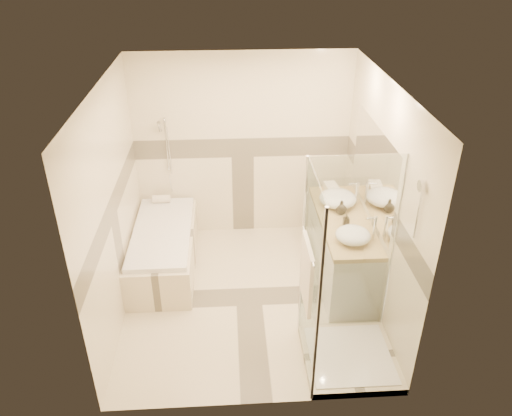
{
  "coord_description": "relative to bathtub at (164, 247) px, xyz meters",
  "views": [
    {
      "loc": [
        -0.2,
        -4.56,
        3.79
      ],
      "look_at": [
        0.1,
        0.25,
        1.05
      ],
      "focal_mm": 35.0,
      "sensor_mm": 36.0,
      "label": 1
    }
  ],
  "objects": [
    {
      "name": "vanity",
      "position": [
        2.15,
        -0.35,
        0.12
      ],
      "size": [
        0.58,
        1.62,
        0.85
      ],
      "color": "silver",
      "rests_on": "ground"
    },
    {
      "name": "rolled_towel",
      "position": [
        -0.07,
        0.69,
        0.3
      ],
      "size": [
        0.23,
        0.1,
        0.1
      ],
      "primitive_type": "cylinder",
      "rotation": [
        0.0,
        1.57,
        0.0
      ],
      "color": "white",
      "rests_on": "bathtub"
    },
    {
      "name": "room",
      "position": [
        1.08,
        -0.64,
        0.95
      ],
      "size": [
        2.82,
        3.02,
        2.52
      ],
      "color": "beige",
      "rests_on": "ground"
    },
    {
      "name": "faucet_far",
      "position": [
        2.35,
        -0.83,
        0.71
      ],
      "size": [
        0.12,
        0.03,
        0.29
      ],
      "color": "silver",
      "rests_on": "vanity"
    },
    {
      "name": "vessel_sink_far",
      "position": [
        2.13,
        -0.83,
        0.62
      ],
      "size": [
        0.37,
        0.37,
        0.15
      ],
      "primitive_type": "ellipsoid",
      "color": "white",
      "rests_on": "vanity"
    },
    {
      "name": "bathtub",
      "position": [
        0.0,
        0.0,
        0.0
      ],
      "size": [
        0.75,
        1.7,
        0.56
      ],
      "color": "beige",
      "rests_on": "ground"
    },
    {
      "name": "amenity_bottle_a",
      "position": [
        2.13,
        -0.5,
        0.61
      ],
      "size": [
        0.06,
        0.07,
        0.14
      ],
      "primitive_type": "imported",
      "rotation": [
        0.0,
        0.0,
        -0.01
      ],
      "color": "black",
      "rests_on": "vanity"
    },
    {
      "name": "shower_enclosure",
      "position": [
        1.86,
        -1.62,
        0.2
      ],
      "size": [
        0.96,
        0.93,
        2.04
      ],
      "color": "beige",
      "rests_on": "ground"
    },
    {
      "name": "folded_towels",
      "position": [
        2.13,
        0.34,
        0.58
      ],
      "size": [
        0.18,
        0.27,
        0.08
      ],
      "primitive_type": "cube",
      "rotation": [
        0.0,
        0.0,
        0.12
      ],
      "color": "white",
      "rests_on": "vanity"
    },
    {
      "name": "vessel_sink_near",
      "position": [
        2.13,
        -0.03,
        0.63
      ],
      "size": [
        0.45,
        0.45,
        0.18
      ],
      "primitive_type": "ellipsoid",
      "color": "white",
      "rests_on": "vanity"
    },
    {
      "name": "amenity_bottle_b",
      "position": [
        2.13,
        -0.24,
        0.63
      ],
      "size": [
        0.16,
        0.16,
        0.17
      ],
      "primitive_type": "imported",
      "rotation": [
        0.0,
        0.0,
        -0.27
      ],
      "color": "black",
      "rests_on": "vanity"
    },
    {
      "name": "faucet_near",
      "position": [
        2.35,
        -0.03,
        0.72
      ],
      "size": [
        0.12,
        0.03,
        0.3
      ],
      "color": "silver",
      "rests_on": "vanity"
    }
  ]
}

